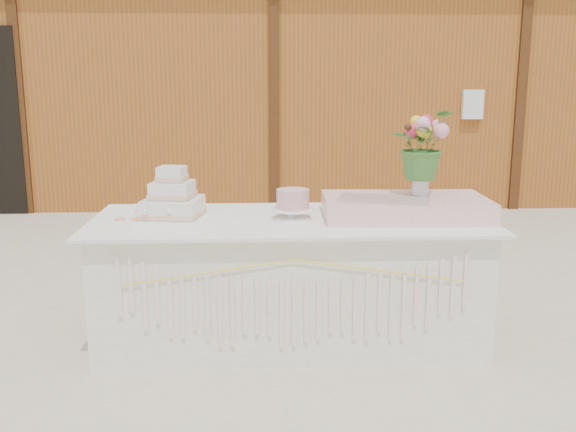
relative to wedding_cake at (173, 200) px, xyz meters
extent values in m
plane|color=beige|center=(0.72, -0.09, -0.87)|extent=(80.00, 80.00, 0.00)
cube|color=#954D1F|center=(0.72, 5.91, 0.63)|extent=(12.00, 4.00, 3.00)
cube|color=white|center=(0.72, -0.09, -0.50)|extent=(2.28, 0.88, 0.75)
cube|color=white|center=(0.72, -0.09, -0.11)|extent=(2.40, 1.00, 0.02)
cube|color=silver|center=(0.00, 0.00, -0.05)|extent=(0.38, 0.38, 0.11)
cube|color=#E6B091|center=(0.00, 0.00, -0.08)|extent=(0.39, 0.39, 0.03)
cube|color=silver|center=(0.00, 0.00, 0.06)|extent=(0.27, 0.27, 0.10)
cube|color=#E6B091|center=(0.00, 0.00, 0.03)|extent=(0.28, 0.28, 0.03)
cube|color=silver|center=(0.00, 0.00, 0.16)|extent=(0.18, 0.18, 0.09)
cube|color=#E6B091|center=(0.00, 0.00, 0.13)|extent=(0.19, 0.19, 0.03)
cylinder|color=white|center=(0.73, -0.11, -0.10)|extent=(0.22, 0.22, 0.01)
cylinder|color=white|center=(0.73, -0.11, -0.07)|extent=(0.06, 0.06, 0.04)
cylinder|color=white|center=(0.73, -0.11, -0.05)|extent=(0.25, 0.25, 0.01)
cylinder|color=#C18B92|center=(0.73, -0.11, 0.02)|extent=(0.20, 0.20, 0.12)
cube|color=beige|center=(1.42, -0.09, -0.04)|extent=(1.00, 0.60, 0.12)
cylinder|color=silver|center=(1.52, -0.01, 0.09)|extent=(0.11, 0.11, 0.15)
imported|color=#386C2B|center=(1.52, -0.01, 0.38)|extent=(0.51, 0.51, 0.43)
camera|label=1|loc=(0.53, -3.89, 0.72)|focal=40.00mm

